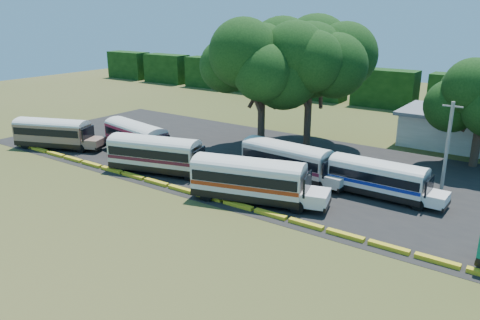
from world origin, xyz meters
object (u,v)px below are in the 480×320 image
Objects in this scene: tree_west at (262,59)px; bus_cream_west at (157,152)px; bus_white_red at (251,178)px; bus_beige at (54,132)px; bus_red at (137,136)px.

bus_cream_west is at bearing -105.70° from tree_west.
tree_west reaches higher than bus_white_red.
bus_beige is at bearing 166.68° from bus_cream_west.
bus_white_red is (26.75, -0.22, 0.12)m from bus_beige.
bus_beige is at bearing -146.50° from bus_red.
bus_red is 6.95m from bus_cream_west.
bus_beige is 0.77× the size of tree_west.
bus_white_red is (11.36, -0.81, 0.06)m from bus_cream_west.
bus_cream_west is 11.39m from bus_white_red.
bus_white_red is at bearing -60.17° from tree_west.
bus_beige is 9.98m from bus_red.
bus_red is 0.95× the size of bus_white_red.
tree_west is (18.97, 13.34, 7.95)m from bus_beige.
bus_white_red reaches higher than bus_beige.
bus_white_red is 0.83× the size of tree_west.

